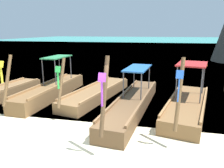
# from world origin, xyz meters

# --- Properties ---
(ground) EXTENTS (120.00, 120.00, 0.00)m
(ground) POSITION_xyz_m (0.00, 0.00, 0.00)
(ground) COLOR beige
(sea_water) EXTENTS (120.00, 120.00, 0.00)m
(sea_water) POSITION_xyz_m (0.00, 61.49, 0.00)
(sea_water) COLOR #2DB29E
(sea_water) RESTS_ON ground
(longtail_boat_red_ribbon) EXTENTS (1.60, 5.54, 2.68)m
(longtail_boat_red_ribbon) POSITION_xyz_m (-5.74, 3.20, 0.30)
(longtail_boat_red_ribbon) COLOR brown
(longtail_boat_red_ribbon) RESTS_ON ground
(longtail_boat_yellow_ribbon) EXTENTS (1.36, 6.39, 2.54)m
(longtail_boat_yellow_ribbon) POSITION_xyz_m (-3.40, 4.19, 0.39)
(longtail_boat_yellow_ribbon) COLOR brown
(longtail_boat_yellow_ribbon) RESTS_ON ground
(longtail_boat_green_ribbon) EXTENTS (2.38, 6.08, 2.41)m
(longtail_boat_green_ribbon) POSITION_xyz_m (-1.03, 4.53, 0.27)
(longtail_boat_green_ribbon) COLOR brown
(longtail_boat_green_ribbon) RESTS_ON ground
(longtail_boat_violet_ribbon) EXTENTS (1.84, 7.22, 2.76)m
(longtail_boat_violet_ribbon) POSITION_xyz_m (1.01, 3.11, 0.35)
(longtail_boat_violet_ribbon) COLOR brown
(longtail_boat_violet_ribbon) RESTS_ON ground
(longtail_boat_blue_ribbon) EXTENTS (2.50, 5.88, 2.66)m
(longtail_boat_blue_ribbon) POSITION_xyz_m (3.31, 3.32, 0.34)
(longtail_boat_blue_ribbon) COLOR brown
(longtail_boat_blue_ribbon) RESTS_ON ground
(mooring_buoy_near) EXTENTS (0.45, 0.45, 0.45)m
(mooring_buoy_near) POSITION_xyz_m (6.28, 15.86, 0.23)
(mooring_buoy_near) COLOR #EA5119
(mooring_buoy_near) RESTS_ON sea_water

